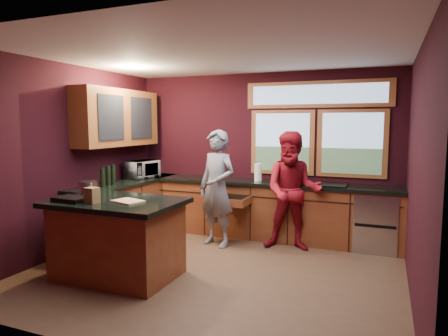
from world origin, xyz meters
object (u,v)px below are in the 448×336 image
Objects in this scene: cutting_board at (128,201)px; stock_pot at (88,188)px; person_grey at (217,188)px; person_red at (293,191)px; island at (118,238)px.

cutting_board is 0.78m from stock_pot.
stock_pot is (-1.18, -1.46, 0.15)m from person_grey.
person_red reaches higher than cutting_board.
cutting_board is at bearing -85.61° from person_grey.
stock_pot is at bearing -150.91° from person_red.
island is at bearing -92.45° from person_grey.
island is 2.57m from person_red.
cutting_board is at bearing -136.52° from person_red.
stock_pot is (-2.29, -1.70, 0.16)m from person_red.
person_red is 5.00× the size of cutting_board.
person_grey is 5.05× the size of cutting_board.
island is 0.89× the size of person_red.
island is at bearing -140.74° from person_red.
cutting_board reaches higher than island.
cutting_board is at bearing -14.04° from island.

